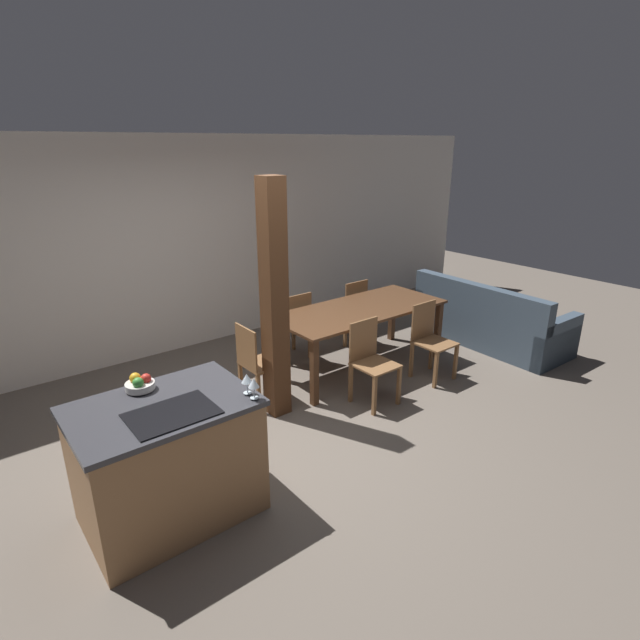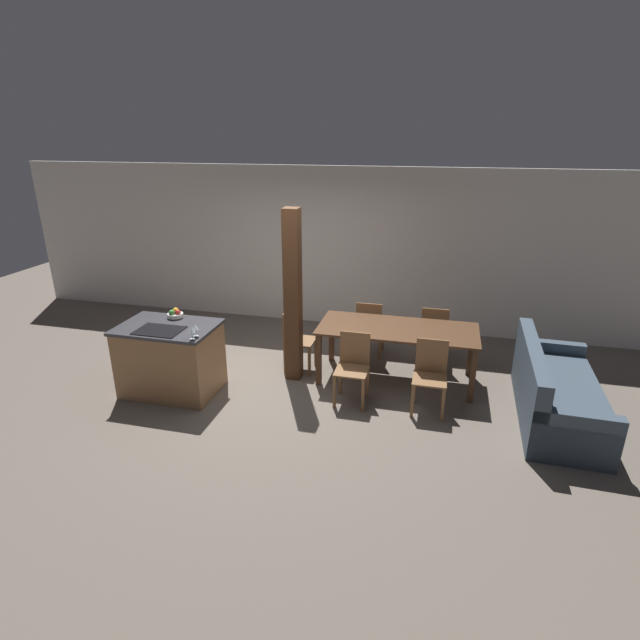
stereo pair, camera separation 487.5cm
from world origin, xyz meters
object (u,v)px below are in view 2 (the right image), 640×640
Objects in this scene: wine_glass_near at (192,330)px; dining_chair_head_end at (296,338)px; dining_chair_near_right at (430,375)px; dining_chair_far_left at (370,327)px; couch at (555,395)px; wine_glass_middle at (195,327)px; timber_post at (293,297)px; dining_chair_near_left at (353,366)px; kitchen_island at (171,358)px; dining_table at (397,334)px; dining_chair_far_right at (434,333)px; fruit_bowl at (175,314)px.

wine_glass_near is 1.71m from dining_chair_head_end.
dining_chair_near_right is 1.00× the size of dining_chair_far_left.
couch is (1.45, 0.17, -0.17)m from dining_chair_near_right.
wine_glass_near and wine_glass_middle have the same top height.
timber_post is at bearing -168.14° from dining_chair_head_end.
dining_chair_head_end is at bearing 144.08° from dining_chair_near_left.
kitchen_island is 4.76m from couch.
kitchen_island is 1.39× the size of dining_chair_far_left.
wine_glass_near is 0.17× the size of dining_chair_near_left.
dining_table is 0.86m from dining_chair_near_left.
kitchen_island is 3.70m from dining_chair_far_right.
dining_chair_head_end is at bearing -180.00° from dining_table.
couch is (2.40, 0.17, -0.17)m from dining_chair_near_left.
dining_chair_near_right is at bearing 0.89° from fruit_bowl.
timber_post is (-1.37, -0.27, 0.49)m from dining_table.
fruit_bowl reaches higher than couch.
dining_chair_far_left is at bearing 0.00° from dining_chair_far_right.
kitchen_island is 0.52× the size of timber_post.
wine_glass_middle is 0.17× the size of dining_chair_far_left.
kitchen_island is 0.82m from wine_glass_middle.
wine_glass_middle reaches higher than couch.
dining_chair_near_left is 2.41m from couch.
dining_table is at bearing 11.20° from timber_post.
dining_chair_near_right is 1.00× the size of dining_chair_head_end.
wine_glass_near reaches higher than dining_chair_head_end.
dining_chair_far_right reaches higher than couch.
wine_glass_middle is 0.06× the size of timber_post.
dining_chair_far_right is (0.95, 1.38, 0.00)m from dining_chair_near_left.
kitchen_island is 1.72m from dining_chair_head_end.
dining_chair_head_end is (-0.95, -0.69, 0.00)m from dining_chair_far_left.
wine_glass_middle is 1.97m from dining_chair_near_left.
dining_chair_near_right is at bearing 90.00° from dining_chair_far_right.
wine_glass_middle reaches higher than dining_chair_far_right.
wine_glass_middle is (0.53, -0.25, 0.58)m from kitchen_island.
wine_glass_near is 2.67m from dining_table.
dining_table is at bearing 14.60° from fruit_bowl.
dining_table is at bearing 124.52° from dining_chair_near_right.
dining_chair_near_right is 1.38m from dining_chair_far_right.
dining_chair_head_end is at bearing 58.22° from wine_glass_near.
wine_glass_middle is at bearing 35.58° from dining_chair_far_right.
fruit_bowl is at bearing 136.86° from wine_glass_middle.
timber_post is (-1.84, 0.42, 0.70)m from dining_chair_near_right.
dining_chair_far_right is at bearing 55.48° from dining_table.
kitchen_island is 2.35m from dining_chair_near_left.
wine_glass_near is 0.17× the size of dining_chair_near_right.
fruit_bowl reaches higher than dining_chair_far_right.
dining_table is (2.27, 1.37, -0.37)m from wine_glass_near.
wine_glass_near reaches higher than dining_chair_near_left.
wine_glass_middle is at bearing -131.98° from timber_post.
dining_chair_far_right is (3.27, 1.71, 0.00)m from kitchen_island.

